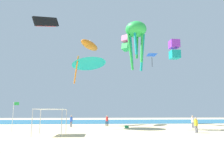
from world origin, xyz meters
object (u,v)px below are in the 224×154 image
object	(u,v)px
banner_flag	(14,114)
kite_delta_teal	(89,61)
cooler_box	(127,126)
person_central	(196,124)
canopy_tent	(51,111)
kite_box_purple	(174,49)
person_near_tent	(107,120)
kite_box_pink	(126,43)
kite_parafoil_black	(46,22)
person_rightmost	(71,120)
kite_inflatable_orange	(90,45)
kite_octopus_green	(136,32)
kite_diamond_blue	(152,56)
person_leftmost	(193,121)

from	to	relation	value
banner_flag	kite_delta_teal	xyz separation A→B (m)	(8.11, 4.67, 7.51)
cooler_box	kite_delta_teal	distance (m)	10.86
person_central	canopy_tent	bearing A→B (deg)	-29.73
canopy_tent	kite_box_purple	world-z (taller)	kite_box_purple
person_near_tent	kite_box_purple	world-z (taller)	kite_box_purple
banner_flag	kite_delta_teal	size ratio (longest dim) A/B	0.47
kite_box_pink	kite_parafoil_black	distance (m)	16.68
kite_parafoil_black	kite_box_purple	xyz separation A→B (m)	(22.08, -8.57, -7.98)
person_central	kite_box_purple	size ratio (longest dim) A/B	0.54
person_rightmost	kite_inflatable_orange	distance (m)	15.50
kite_delta_teal	kite_inflatable_orange	xyz separation A→B (m)	(-0.31, 8.47, 5.48)
cooler_box	canopy_tent	bearing A→B (deg)	-135.74
person_near_tent	kite_box_pink	distance (m)	17.95
kite_box_pink	kite_octopus_green	world-z (taller)	kite_box_pink
kite_inflatable_orange	kite_box_purple	world-z (taller)	kite_inflatable_orange
canopy_tent	kite_diamond_blue	xyz separation A→B (m)	(14.32, 14.24, 10.08)
person_central	cooler_box	world-z (taller)	person_central
kite_delta_teal	banner_flag	bearing A→B (deg)	169.49
kite_diamond_blue	kite_box_purple	size ratio (longest dim) A/B	0.77
banner_flag	kite_parafoil_black	size ratio (longest dim) A/B	0.67
kite_delta_teal	kite_parafoil_black	size ratio (longest dim) A/B	1.43
cooler_box	kite_diamond_blue	distance (m)	14.68
cooler_box	kite_octopus_green	distance (m)	13.44
person_near_tent	person_leftmost	size ratio (longest dim) A/B	0.98
kite_box_purple	kite_parafoil_black	bearing A→B (deg)	-23.07
kite_diamond_blue	kite_delta_teal	bearing A→B (deg)	-153.49
person_near_tent	kite_octopus_green	size ratio (longest dim) A/B	0.24
person_near_tent	kite_inflatable_orange	distance (m)	15.16
kite_inflatable_orange	kite_box_purple	distance (m)	16.13
canopy_tent	kite_delta_teal	bearing A→B (deg)	69.30
banner_flag	person_rightmost	bearing A→B (deg)	50.93
canopy_tent	cooler_box	bearing A→B (deg)	44.26
person_near_tent	cooler_box	distance (m)	4.48
kite_box_pink	kite_parafoil_black	size ratio (longest dim) A/B	0.68
person_central	kite_box_pink	bearing A→B (deg)	-109.61
person_near_tent	kite_delta_teal	xyz separation A→B (m)	(-2.91, -3.70, 8.55)
kite_octopus_green	kite_parafoil_black	distance (m)	20.15
canopy_tent	kite_box_pink	xyz separation A→B (m)	(10.38, 19.58, 14.32)
banner_flag	cooler_box	distance (m)	14.58
canopy_tent	person_central	size ratio (longest dim) A/B	1.68
banner_flag	kite_inflatable_orange	world-z (taller)	kite_inflatable_orange
canopy_tent	person_leftmost	world-z (taller)	canopy_tent
kite_box_pink	kite_diamond_blue	distance (m)	7.87
kite_diamond_blue	kite_inflatable_orange	world-z (taller)	kite_inflatable_orange
person_rightmost	banner_flag	distance (m)	8.93
cooler_box	kite_parafoil_black	distance (m)	25.78
kite_parafoil_black	kite_box_purple	distance (m)	24.99
person_rightmost	kite_delta_teal	xyz separation A→B (m)	(2.52, -2.22, 8.53)
kite_delta_teal	person_near_tent	bearing A→B (deg)	11.44
person_leftmost	kite_box_purple	bearing A→B (deg)	39.73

